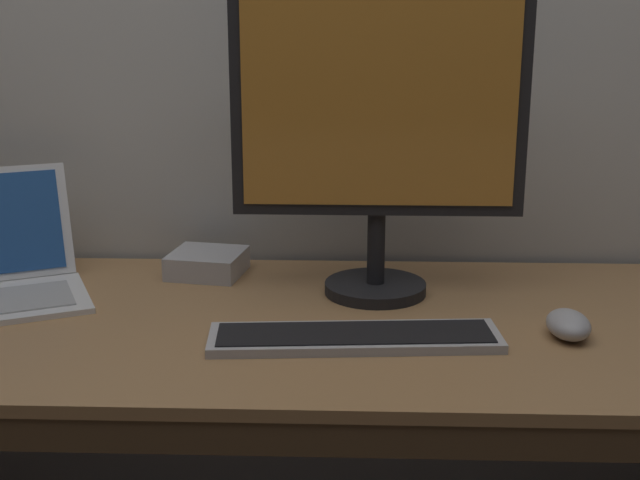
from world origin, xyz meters
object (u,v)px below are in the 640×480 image
(external_monitor, at_px, (379,127))
(external_drive_box, at_px, (207,263))
(wired_keyboard, at_px, (355,337))
(computer_mouse, at_px, (568,325))

(external_monitor, xyz_separation_m, external_drive_box, (-0.33, 0.12, -0.29))
(external_monitor, bearing_deg, external_drive_box, 160.79)
(external_monitor, bearing_deg, wired_keyboard, -99.71)
(external_monitor, xyz_separation_m, wired_keyboard, (-0.04, -0.23, -0.30))
(external_monitor, height_order, external_drive_box, external_monitor)
(external_drive_box, bearing_deg, computer_mouse, -25.94)
(wired_keyboard, distance_m, computer_mouse, 0.35)
(wired_keyboard, relative_size, computer_mouse, 4.66)
(external_monitor, height_order, wired_keyboard, external_monitor)
(wired_keyboard, distance_m, external_drive_box, 0.45)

